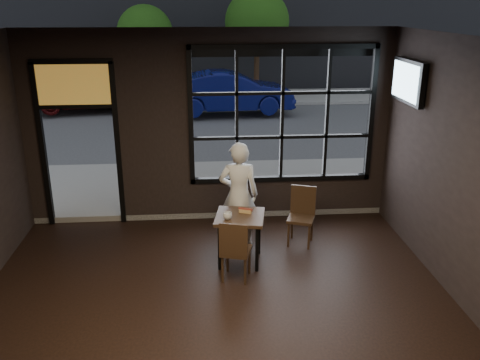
{
  "coord_description": "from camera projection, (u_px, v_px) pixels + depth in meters",
  "views": [
    {
      "loc": [
        -0.15,
        -4.64,
        3.56
      ],
      "look_at": [
        0.4,
        2.2,
        1.15
      ],
      "focal_mm": 38.0,
      "sensor_mm": 36.0,
      "label": 1
    }
  ],
  "objects": [
    {
      "name": "tree_left",
      "position": [
        145.0,
        34.0,
        18.54
      ],
      "size": [
        2.04,
        2.04,
        3.49
      ],
      "color": "#332114",
      "rests_on": "street_asphalt"
    },
    {
      "name": "cafe_table",
      "position": [
        240.0,
        238.0,
        7.26
      ],
      "size": [
        0.77,
        0.77,
        0.73
      ],
      "primitive_type": "cube",
      "rotation": [
        0.0,
        0.0,
        -0.17
      ],
      "color": "#322114",
      "rests_on": "floor"
    },
    {
      "name": "navy_car",
      "position": [
        230.0,
        92.0,
        16.55
      ],
      "size": [
        4.2,
        1.74,
        1.35
      ],
      "primitive_type": "imported",
      "rotation": [
        0.0,
        0.0,
        1.65
      ],
      "color": "#0A0F4B",
      "rests_on": "street_asphalt"
    },
    {
      "name": "chair_window",
      "position": [
        301.0,
        217.0,
        7.78
      ],
      "size": [
        0.5,
        0.5,
        0.9
      ],
      "primitive_type": "cube",
      "rotation": [
        0.0,
        0.0,
        -0.35
      ],
      "color": "#322114",
      "rests_on": "floor"
    },
    {
      "name": "tv",
      "position": [
        408.0,
        81.0,
        7.48
      ],
      "size": [
        0.12,
        1.08,
        0.63
      ],
      "primitive_type": "cube",
      "color": "black",
      "rests_on": "wall_right"
    },
    {
      "name": "chair_near",
      "position": [
        236.0,
        249.0,
        6.79
      ],
      "size": [
        0.47,
        0.47,
        0.88
      ],
      "primitive_type": "cube",
      "rotation": [
        0.0,
        0.0,
        2.86
      ],
      "color": "#322114",
      "rests_on": "floor"
    },
    {
      "name": "maroon_car",
      "position": [
        90.0,
        87.0,
        17.1
      ],
      "size": [
        4.62,
        2.31,
        1.51
      ],
      "primitive_type": "imported",
      "rotation": [
        0.0,
        0.0,
        1.69
      ],
      "color": "#500C0D",
      "rests_on": "street_asphalt"
    },
    {
      "name": "tree_right",
      "position": [
        257.0,
        22.0,
        18.65
      ],
      "size": [
        2.37,
        2.37,
        4.05
      ],
      "color": "#332114",
      "rests_on": "street_asphalt"
    },
    {
      "name": "cup",
      "position": [
        227.0,
        216.0,
        7.0
      ],
      "size": [
        0.16,
        0.16,
        0.1
      ],
      "primitive_type": "imported",
      "rotation": [
        0.0,
        0.0,
        -0.44
      ],
      "color": "silver",
      "rests_on": "cafe_table"
    },
    {
      "name": "man",
      "position": [
        239.0,
        195.0,
        7.62
      ],
      "size": [
        0.63,
        0.44,
        1.64
      ],
      "primitive_type": "imported",
      "rotation": [
        0.0,
        0.0,
        3.06
      ],
      "color": "silver",
      "rests_on": "floor"
    },
    {
      "name": "floor",
      "position": [
        220.0,
        347.0,
        5.56
      ],
      "size": [
        6.0,
        7.0,
        0.02
      ],
      "primitive_type": "cube",
      "color": "black",
      "rests_on": "ground"
    },
    {
      "name": "window_frame",
      "position": [
        282.0,
        115.0,
        8.34
      ],
      "size": [
        3.06,
        0.12,
        2.28
      ],
      "primitive_type": "cube",
      "color": "black",
      "rests_on": "ground"
    },
    {
      "name": "stained_transom",
      "position": [
        74.0,
        84.0,
        7.91
      ],
      "size": [
        1.2,
        0.06,
        0.7
      ],
      "primitive_type": "cube",
      "color": "orange",
      "rests_on": "ground"
    },
    {
      "name": "hotdog",
      "position": [
        246.0,
        211.0,
        7.23
      ],
      "size": [
        0.22,
        0.15,
        0.06
      ],
      "primitive_type": null,
      "rotation": [
        0.0,
        0.0,
        -0.39
      ],
      "color": "tan",
      "rests_on": "cafe_table"
    },
    {
      "name": "ceiling",
      "position": [
        215.0,
        44.0,
        4.49
      ],
      "size": [
        6.0,
        7.0,
        0.02
      ],
      "primitive_type": "cube",
      "color": "black",
      "rests_on": "ground"
    },
    {
      "name": "street_asphalt",
      "position": [
        202.0,
        70.0,
        28.13
      ],
      "size": [
        60.0,
        41.0,
        0.04
      ],
      "primitive_type": "cube",
      "color": "#545456",
      "rests_on": "ground"
    }
  ]
}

